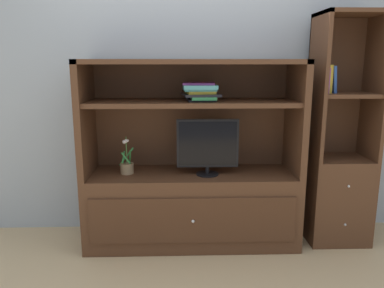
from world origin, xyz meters
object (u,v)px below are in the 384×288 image
(tv_monitor, at_px, (208,146))
(magazine_stack, at_px, (200,91))
(potted_plant, at_px, (127,167))
(bookshelf_tall, at_px, (338,170))
(upright_book_row, at_px, (328,80))
(media_console, at_px, (192,187))

(tv_monitor, height_order, magazine_stack, magazine_stack)
(magazine_stack, bearing_deg, potted_plant, -179.50)
(potted_plant, xyz_separation_m, bookshelf_tall, (1.74, 0.02, -0.05))
(magazine_stack, height_order, upright_book_row, upright_book_row)
(bookshelf_tall, distance_m, upright_book_row, 0.75)
(potted_plant, bearing_deg, bookshelf_tall, 0.57)
(tv_monitor, relative_size, upright_book_row, 2.25)
(tv_monitor, distance_m, bookshelf_tall, 1.12)
(magazine_stack, distance_m, upright_book_row, 1.01)
(media_console, relative_size, bookshelf_tall, 0.92)
(bookshelf_tall, height_order, upright_book_row, bookshelf_tall)
(upright_book_row, bearing_deg, bookshelf_tall, 3.63)
(media_console, bearing_deg, magazine_stack, -8.57)
(media_console, distance_m, magazine_stack, 0.79)
(media_console, height_order, magazine_stack, media_console)
(tv_monitor, relative_size, magazine_stack, 1.34)
(tv_monitor, bearing_deg, media_console, 150.39)
(potted_plant, relative_size, magazine_stack, 0.84)
(media_console, distance_m, potted_plant, 0.56)
(media_console, relative_size, potted_plant, 5.64)
(tv_monitor, distance_m, potted_plant, 0.67)
(potted_plant, bearing_deg, magazine_stack, 0.50)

